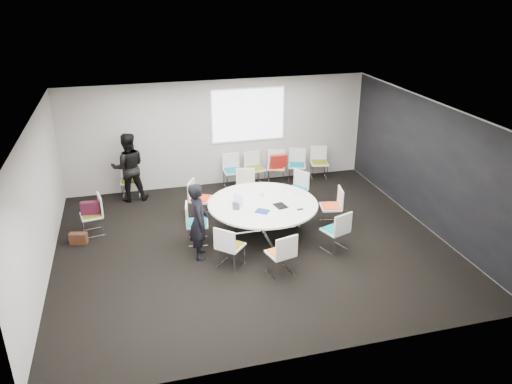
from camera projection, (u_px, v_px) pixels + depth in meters
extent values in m
cube|color=black|center=(252.00, 244.00, 10.55)|extent=(8.00, 7.00, 0.04)
cube|color=white|center=(251.00, 113.00, 9.42)|extent=(8.00, 7.00, 0.04)
cube|color=#A9A4A0|center=(218.00, 133.00, 13.11)|extent=(8.00, 0.04, 2.80)
cube|color=#A9A4A0|center=(315.00, 276.00, 6.86)|extent=(8.00, 0.04, 2.80)
cube|color=#A9A4A0|center=(37.00, 204.00, 9.04)|extent=(0.04, 7.00, 2.80)
cube|color=#A9A4A0|center=(429.00, 165.00, 10.93)|extent=(0.04, 7.00, 2.80)
cube|color=black|center=(428.00, 165.00, 10.92)|extent=(0.01, 6.94, 2.74)
cube|color=silver|center=(263.00, 231.00, 10.96)|extent=(0.90, 0.90, 0.08)
cylinder|color=silver|center=(263.00, 218.00, 10.83)|extent=(0.10, 0.10, 0.65)
cylinder|color=white|center=(263.00, 204.00, 10.69)|extent=(2.36, 2.36, 0.04)
cube|color=white|center=(248.00, 115.00, 13.06)|extent=(1.90, 0.03, 1.35)
cube|color=silver|center=(330.00, 216.00, 11.27)|extent=(0.49, 0.49, 0.42)
cube|color=white|center=(331.00, 207.00, 11.18)|extent=(0.52, 0.54, 0.04)
cube|color=#D44618|center=(331.00, 206.00, 11.17)|extent=(0.45, 0.47, 0.03)
cube|color=white|center=(340.00, 197.00, 11.10)|extent=(0.12, 0.46, 0.42)
cube|color=silver|center=(296.00, 199.00, 12.16)|extent=(0.58, 0.58, 0.42)
cube|color=white|center=(296.00, 190.00, 12.07)|extent=(0.62, 0.62, 0.04)
cube|color=#0C7681|center=(296.00, 189.00, 12.06)|extent=(0.54, 0.54, 0.03)
cube|color=white|center=(301.00, 179.00, 12.12)|extent=(0.28, 0.41, 0.42)
cube|color=silver|center=(246.00, 197.00, 12.27)|extent=(0.51, 0.51, 0.42)
cube|color=white|center=(245.00, 188.00, 12.18)|extent=(0.55, 0.54, 0.04)
cube|color=olive|center=(245.00, 187.00, 12.16)|extent=(0.48, 0.46, 0.03)
cube|color=white|center=(245.00, 176.00, 12.28)|extent=(0.46, 0.14, 0.42)
cube|color=silver|center=(201.00, 208.00, 11.67)|extent=(0.56, 0.56, 0.42)
cube|color=white|center=(200.00, 199.00, 11.58)|extent=(0.60, 0.61, 0.04)
cube|color=red|center=(200.00, 198.00, 11.56)|extent=(0.52, 0.53, 0.03)
cube|color=white|center=(191.00, 189.00, 11.52)|extent=(0.23, 0.43, 0.42)
cube|color=silver|center=(198.00, 233.00, 10.52)|extent=(0.48, 0.48, 0.42)
cube|color=white|center=(197.00, 223.00, 10.43)|extent=(0.50, 0.52, 0.04)
cube|color=#0C6A83|center=(197.00, 222.00, 10.42)|extent=(0.44, 0.45, 0.03)
cube|color=white|center=(187.00, 214.00, 10.32)|extent=(0.11, 0.46, 0.42)
cube|color=silver|center=(231.00, 256.00, 9.65)|extent=(0.59, 0.59, 0.42)
cube|color=white|center=(230.00, 246.00, 9.56)|extent=(0.64, 0.64, 0.04)
cube|color=brown|center=(230.00, 245.00, 9.55)|extent=(0.55, 0.55, 0.03)
cube|color=white|center=(224.00, 240.00, 9.30)|extent=(0.36, 0.34, 0.42)
cube|color=silver|center=(280.00, 264.00, 9.40)|extent=(0.51, 0.51, 0.42)
cube|color=white|center=(280.00, 253.00, 9.31)|extent=(0.55, 0.54, 0.04)
cube|color=orange|center=(280.00, 252.00, 9.30)|extent=(0.48, 0.47, 0.03)
cube|color=white|center=(287.00, 248.00, 9.05)|extent=(0.45, 0.15, 0.42)
cube|color=silver|center=(334.00, 240.00, 10.25)|extent=(0.54, 0.54, 0.42)
cube|color=white|center=(335.00, 230.00, 10.15)|extent=(0.58, 0.57, 0.04)
cube|color=#087A76|center=(335.00, 229.00, 10.14)|extent=(0.51, 0.50, 0.03)
cube|color=white|center=(343.00, 224.00, 9.91)|extent=(0.44, 0.19, 0.42)
cube|color=silver|center=(233.00, 179.00, 13.31)|extent=(0.43, 0.43, 0.42)
cube|color=white|center=(233.00, 171.00, 13.21)|extent=(0.47, 0.45, 0.04)
cube|color=#0B7881|center=(233.00, 170.00, 13.20)|extent=(0.41, 0.39, 0.03)
cube|color=white|center=(231.00, 161.00, 13.31)|extent=(0.46, 0.05, 0.42)
cube|color=silver|center=(255.00, 177.00, 13.47)|extent=(0.48, 0.48, 0.42)
cube|color=white|center=(255.00, 169.00, 13.37)|extent=(0.52, 0.51, 0.04)
cube|color=#637516|center=(255.00, 168.00, 13.36)|extent=(0.45, 0.44, 0.03)
cube|color=white|center=(252.00, 159.00, 13.46)|extent=(0.46, 0.11, 0.42)
cube|color=silver|center=(276.00, 175.00, 13.59)|extent=(0.53, 0.53, 0.42)
cube|color=white|center=(276.00, 167.00, 13.49)|extent=(0.57, 0.56, 0.04)
cube|color=red|center=(276.00, 166.00, 13.48)|extent=(0.50, 0.49, 0.03)
cube|color=white|center=(276.00, 157.00, 13.60)|extent=(0.45, 0.18, 0.42)
cube|color=silver|center=(297.00, 174.00, 13.70)|extent=(0.53, 0.53, 0.42)
cube|color=white|center=(297.00, 166.00, 13.61)|extent=(0.57, 0.56, 0.04)
cube|color=#0A7386|center=(297.00, 165.00, 13.59)|extent=(0.50, 0.49, 0.03)
cube|color=white|center=(297.00, 155.00, 13.71)|extent=(0.45, 0.18, 0.42)
cube|color=silver|center=(319.00, 171.00, 13.88)|extent=(0.50, 0.50, 0.42)
cube|color=white|center=(319.00, 163.00, 13.79)|extent=(0.55, 0.53, 0.04)
cube|color=olive|center=(319.00, 162.00, 13.78)|extent=(0.47, 0.46, 0.03)
cube|color=white|center=(319.00, 153.00, 13.89)|extent=(0.46, 0.14, 0.42)
cube|color=silver|center=(93.00, 225.00, 10.88)|extent=(0.49, 0.49, 0.42)
cube|color=white|center=(92.00, 215.00, 10.79)|extent=(0.52, 0.53, 0.04)
cube|color=#5F7416|center=(91.00, 214.00, 10.77)|extent=(0.45, 0.46, 0.03)
cube|color=white|center=(100.00, 204.00, 10.78)|extent=(0.12, 0.46, 0.42)
cube|color=silver|center=(131.00, 189.00, 12.68)|extent=(0.46, 0.46, 0.42)
cube|color=white|center=(130.00, 181.00, 12.59)|extent=(0.50, 0.48, 0.04)
cube|color=olive|center=(130.00, 180.00, 12.58)|extent=(0.43, 0.41, 0.03)
cube|color=white|center=(130.00, 170.00, 12.69)|extent=(0.46, 0.08, 0.42)
imported|color=black|center=(199.00, 221.00, 9.77)|extent=(0.43, 0.61, 1.58)
imported|color=black|center=(128.00, 167.00, 12.29)|extent=(0.86, 0.68, 1.74)
imported|color=#333338|center=(238.00, 206.00, 10.52)|extent=(0.28, 0.38, 0.03)
cube|color=silver|center=(238.00, 199.00, 10.57)|extent=(0.16, 0.27, 0.22)
cube|color=black|center=(280.00, 206.00, 10.53)|extent=(0.28, 0.34, 0.02)
cube|color=navy|center=(262.00, 211.00, 10.28)|extent=(0.33, 0.32, 0.03)
cube|color=white|center=(288.00, 194.00, 11.10)|extent=(0.37, 0.35, 0.00)
cube|color=white|center=(297.00, 199.00, 10.85)|extent=(0.34, 0.27, 0.00)
cylinder|color=white|center=(262.00, 194.00, 11.01)|extent=(0.08, 0.08, 0.09)
cube|color=black|center=(300.00, 209.00, 10.38)|extent=(0.15, 0.09, 0.01)
cube|color=#411123|center=(90.00, 208.00, 10.72)|extent=(0.41, 0.19, 0.28)
cube|color=#412314|center=(78.00, 238.00, 10.50)|extent=(0.39, 0.24, 0.24)
cube|color=#AE1C15|center=(278.00, 161.00, 13.21)|extent=(0.44, 0.16, 0.36)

